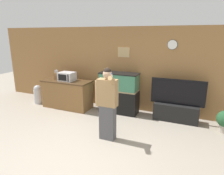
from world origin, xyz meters
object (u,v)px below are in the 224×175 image
object	(u,v)px
tv_on_stand	(176,109)
trash_bin	(38,94)
knife_block	(56,76)
microwave	(67,76)
aquarium_on_stand	(119,93)
person_standing	(107,103)
counter_island	(67,94)

from	to	relation	value
tv_on_stand	trash_bin	distance (m)	4.65
knife_block	trash_bin	bearing A→B (deg)	-175.81
microwave	trash_bin	bearing A→B (deg)	-176.83
microwave	trash_bin	world-z (taller)	microwave
knife_block	aquarium_on_stand	size ratio (longest dim) A/B	0.27
microwave	knife_block	distance (m)	0.42
aquarium_on_stand	trash_bin	distance (m)	2.96
microwave	tv_on_stand	bearing A→B (deg)	4.98
aquarium_on_stand	trash_bin	size ratio (longest dim) A/B	1.93
trash_bin	person_standing	bearing A→B (deg)	-21.75
aquarium_on_stand	person_standing	xyz separation A→B (m)	(0.35, -1.65, 0.25)
counter_island	tv_on_stand	xyz separation A→B (m)	(3.43, 0.29, -0.10)
tv_on_stand	person_standing	bearing A→B (deg)	-128.98
knife_block	tv_on_stand	world-z (taller)	knife_block
aquarium_on_stand	person_standing	distance (m)	1.70
aquarium_on_stand	trash_bin	xyz separation A→B (m)	(-2.93, -0.34, -0.29)
knife_block	tv_on_stand	size ratio (longest dim) A/B	0.23
knife_block	aquarium_on_stand	bearing A→B (deg)	7.45
person_standing	trash_bin	xyz separation A→B (m)	(-3.28, 1.31, -0.54)
microwave	person_standing	bearing A→B (deg)	-33.91
knife_block	aquarium_on_stand	world-z (taller)	aquarium_on_stand
counter_island	microwave	world-z (taller)	microwave
knife_block	counter_island	bearing A→B (deg)	1.59
microwave	aquarium_on_stand	bearing A→B (deg)	8.98
tv_on_stand	person_standing	size ratio (longest dim) A/B	0.87
knife_block	trash_bin	size ratio (longest dim) A/B	0.52
trash_bin	knife_block	bearing A→B (deg)	4.19
aquarium_on_stand	microwave	bearing A→B (deg)	-171.02
counter_island	knife_block	world-z (taller)	knife_block
aquarium_on_stand	knife_block	bearing A→B (deg)	-172.55
aquarium_on_stand	person_standing	world-z (taller)	person_standing
counter_island	trash_bin	size ratio (longest dim) A/B	2.50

